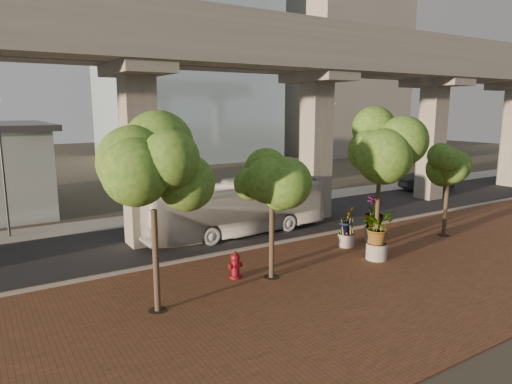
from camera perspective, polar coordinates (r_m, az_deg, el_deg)
ground at (r=26.59m, az=-0.03°, el=-5.59°), size 160.00×160.00×0.00m
brick_plaza at (r=20.60m, az=12.10°, el=-10.61°), size 70.00×13.00×0.06m
asphalt_road at (r=28.24m, az=-2.20°, el=-4.59°), size 90.00×8.00×0.04m
curb_strip at (r=24.97m, az=2.43°, el=-6.48°), size 70.00×0.25×0.16m
far_sidewalk at (r=32.98m, az=-6.99°, el=-2.44°), size 90.00×3.00×0.06m
transit_viaduct at (r=27.27m, az=-2.31°, el=10.32°), size 72.00×5.60×12.40m
midrise_block at (r=77.49m, az=9.93°, el=13.77°), size 18.00×16.00×24.00m
transit_bus at (r=26.61m, az=-2.62°, el=-2.06°), size 11.42×2.84×3.17m
parked_car at (r=43.75m, az=20.49°, el=1.16°), size 4.96×3.16×1.54m
fire_hydrant at (r=20.07m, az=-2.60°, el=-9.13°), size 0.59×0.53×1.18m
planter_front at (r=22.91m, az=14.97°, el=-4.51°), size 2.27×2.27×2.50m
planter_right at (r=26.03m, az=14.56°, el=-2.62°), size 2.40×2.40×2.56m
planter_left at (r=24.73m, az=11.26°, el=-3.75°), size 1.96×1.96×2.15m
street_tree_far_west at (r=16.19m, az=-12.83°, el=1.90°), size 4.05×4.05×6.83m
street_tree_near_west at (r=19.20m, az=2.03°, el=1.09°), size 3.31×3.31×5.70m
street_tree_near_east at (r=24.07m, az=15.31°, el=5.56°), size 4.12×4.12×7.29m
street_tree_far_east at (r=28.03m, az=22.94°, el=2.75°), size 3.07×3.07×5.35m
streetlamp_west at (r=29.19m, az=-29.17°, el=3.77°), size 0.39×1.15×7.91m
streetlamp_east at (r=38.34m, az=8.60°, el=6.19°), size 0.39×1.13×7.81m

